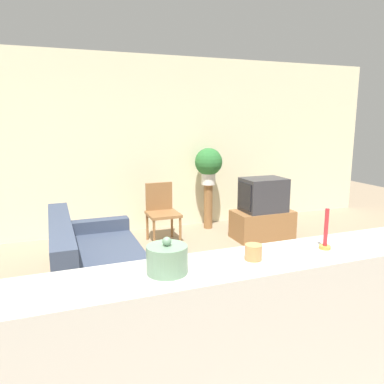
# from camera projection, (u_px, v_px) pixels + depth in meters

# --- Properties ---
(ground_plane) EXTENTS (14.00, 14.00, 0.00)m
(ground_plane) POSITION_uv_depth(u_px,v_px,m) (213.00, 357.00, 2.80)
(ground_plane) COLOR gray
(wall_back) EXTENTS (9.00, 0.06, 2.70)m
(wall_back) POSITION_uv_depth(u_px,v_px,m) (122.00, 146.00, 5.68)
(wall_back) COLOR beige
(wall_back) RESTS_ON ground_plane
(couch) EXTENTS (0.88, 1.66, 0.82)m
(couch) POSITION_uv_depth(u_px,v_px,m) (96.00, 271.00, 3.65)
(couch) COLOR #384256
(couch) RESTS_ON ground_plane
(tv_stand) EXTENTS (0.88, 0.49, 0.42)m
(tv_stand) POSITION_uv_depth(u_px,v_px,m) (262.00, 224.00, 5.56)
(tv_stand) COLOR olive
(tv_stand) RESTS_ON ground_plane
(television) EXTENTS (0.63, 0.45, 0.49)m
(television) POSITION_uv_depth(u_px,v_px,m) (263.00, 195.00, 5.47)
(television) COLOR #333338
(television) RESTS_ON tv_stand
(wooden_chair) EXTENTS (0.44, 0.44, 0.84)m
(wooden_chair) POSITION_uv_depth(u_px,v_px,m) (162.00, 209.00, 5.39)
(wooden_chair) COLOR olive
(wooden_chair) RESTS_ON ground_plane
(plant_stand) EXTENTS (0.14, 0.14, 0.72)m
(plant_stand) POSITION_uv_depth(u_px,v_px,m) (208.00, 206.00, 6.03)
(plant_stand) COLOR olive
(plant_stand) RESTS_ON ground_plane
(potted_plant) EXTENTS (0.43, 0.43, 0.58)m
(potted_plant) POSITION_uv_depth(u_px,v_px,m) (209.00, 163.00, 5.90)
(potted_plant) COLOR white
(potted_plant) RESTS_ON plant_stand
(foreground_counter) EXTENTS (2.86, 0.44, 0.98)m
(foreground_counter) POSITION_uv_depth(u_px,v_px,m) (253.00, 338.00, 2.19)
(foreground_counter) COLOR beige
(foreground_counter) RESTS_ON ground_plane
(decorative_bowl) EXTENTS (0.21, 0.21, 0.19)m
(decorative_bowl) POSITION_uv_depth(u_px,v_px,m) (167.00, 259.00, 1.90)
(decorative_bowl) COLOR gray
(decorative_bowl) RESTS_ON foreground_counter
(candle_jar) EXTENTS (0.10, 0.10, 0.09)m
(candle_jar) POSITION_uv_depth(u_px,v_px,m) (253.00, 252.00, 2.09)
(candle_jar) COLOR #C6844C
(candle_jar) RESTS_ON foreground_counter
(candlestick) EXTENTS (0.07, 0.07, 0.25)m
(candlestick) POSITION_uv_depth(u_px,v_px,m) (326.00, 236.00, 2.25)
(candlestick) COLOR #B7933D
(candlestick) RESTS_ON foreground_counter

